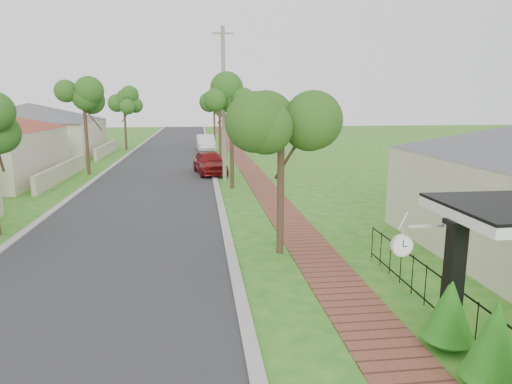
{
  "coord_description": "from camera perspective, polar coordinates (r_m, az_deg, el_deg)",
  "views": [
    {
      "loc": [
        -0.24,
        -8.75,
        4.69
      ],
      "look_at": [
        1.74,
        7.22,
        1.5
      ],
      "focal_mm": 32.0,
      "sensor_mm": 36.0,
      "label": 1
    }
  ],
  "objects": [
    {
      "name": "picket_fence",
      "position": [
        10.97,
        22.05,
        -11.93
      ],
      "size": [
        0.03,
        8.02,
        1.0
      ],
      "color": "black",
      "rests_on": "ground"
    },
    {
      "name": "road",
      "position": [
        29.26,
        -12.38,
        1.72
      ],
      "size": [
        7.0,
        120.0,
        0.02
      ],
      "primitive_type": "cube",
      "color": "#28282B",
      "rests_on": "ground"
    },
    {
      "name": "station_clock",
      "position": [
        9.45,
        17.96,
        -6.2
      ],
      "size": [
        1.07,
        0.13,
        0.63
      ],
      "color": "silver",
      "rests_on": "ground"
    },
    {
      "name": "kerb_right",
      "position": [
        29.14,
        -5.22,
        1.9
      ],
      "size": [
        0.3,
        120.0,
        0.1
      ],
      "primitive_type": "cube",
      "color": "#9E9E99",
      "rests_on": "ground"
    },
    {
      "name": "parked_car_white",
      "position": [
        44.77,
        -6.3,
        6.12
      ],
      "size": [
        1.89,
        4.76,
        1.54
      ],
      "primitive_type": "imported",
      "rotation": [
        0.0,
        0.0,
        0.06
      ],
      "color": "white",
      "rests_on": "ground"
    },
    {
      "name": "utility_pole",
      "position": [
        27.33,
        -4.06,
        10.84
      ],
      "size": [
        1.2,
        0.24,
        8.93
      ],
      "color": "gray",
      "rests_on": "ground"
    },
    {
      "name": "parked_car_red",
      "position": [
        30.25,
        -5.8,
        3.7
      ],
      "size": [
        2.46,
        4.7,
        1.53
      ],
      "primitive_type": "imported",
      "rotation": [
        0.0,
        0.0,
        0.15
      ],
      "color": "maroon",
      "rests_on": "ground"
    },
    {
      "name": "kerb_left",
      "position": [
        29.83,
        -19.38,
        1.52
      ],
      "size": [
        0.3,
        120.0,
        0.1
      ],
      "primitive_type": "cube",
      "color": "#9E9E99",
      "rests_on": "ground"
    },
    {
      "name": "near_tree",
      "position": [
        13.8,
        3.18,
        8.59
      ],
      "size": [
        1.99,
        1.99,
        5.11
      ],
      "color": "#382619",
      "rests_on": "ground"
    },
    {
      "name": "hedge_row",
      "position": [
        8.76,
        27.51,
        -16.35
      ],
      "size": [
        0.9,
        3.41,
        2.15
      ],
      "color": "#135F14",
      "rests_on": "ground"
    },
    {
      "name": "sidewalk",
      "position": [
        29.34,
        -0.13,
        2.01
      ],
      "size": [
        1.5,
        120.0,
        0.03
      ],
      "primitive_type": "cube",
      "color": "brown",
      "rests_on": "ground"
    },
    {
      "name": "porch_post",
      "position": [
        9.79,
        23.34,
        -11.14
      ],
      "size": [
        0.48,
        0.48,
        2.52
      ],
      "color": "black",
      "rests_on": "ground"
    },
    {
      "name": "far_house_grey",
      "position": [
        45.28,
        -26.25,
        7.09
      ],
      "size": [
        15.56,
        15.56,
        4.6
      ],
      "color": "beige",
      "rests_on": "ground"
    },
    {
      "name": "street_trees",
      "position": [
        35.69,
        -11.5,
        10.74
      ],
      "size": [
        10.7,
        37.65,
        5.89
      ],
      "color": "#382619",
      "rests_on": "ground"
    },
    {
      "name": "ground",
      "position": [
        9.93,
        -5.04,
        -17.02
      ],
      "size": [
        160.0,
        160.0,
        0.0
      ],
      "primitive_type": "plane",
      "color": "#226D1A",
      "rests_on": "ground"
    }
  ]
}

